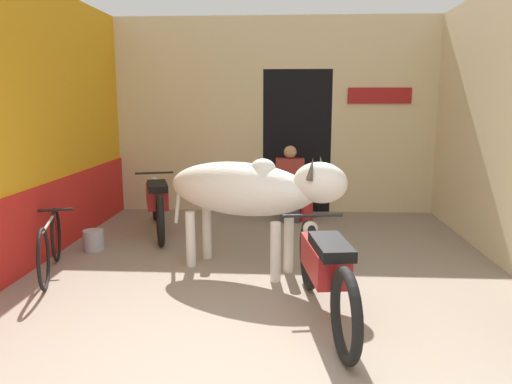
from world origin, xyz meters
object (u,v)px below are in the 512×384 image
object	(u,v)px
motorcycle_near	(325,268)
bucket	(94,240)
shopkeeper_seated	(290,182)
bicycle	(50,245)
motorcycle_far	(157,201)
cow	(249,190)
plastic_stool	(305,206)

from	to	relation	value
motorcycle_near	bucket	xyz separation A→B (m)	(-2.78, 1.87, -0.34)
shopkeeper_seated	bicycle	bearing A→B (deg)	-134.91
motorcycle_near	motorcycle_far	distance (m)	3.56
cow	bucket	size ratio (longest dim) A/B	8.14
cow	motorcycle_near	world-z (taller)	cow
bicycle	plastic_stool	size ratio (longest dim) A/B	3.54
bicycle	bucket	xyz separation A→B (m)	(0.13, 0.89, -0.20)
cow	motorcycle_near	size ratio (longest dim) A/B	0.99
motorcycle_far	plastic_stool	size ratio (longest dim) A/B	4.87
motorcycle_far	bucket	world-z (taller)	motorcycle_far
motorcycle_near	bicycle	distance (m)	3.07
shopkeeper_seated	motorcycle_far	bearing A→B (deg)	-156.94
motorcycle_near	bicycle	bearing A→B (deg)	161.29
cow	plastic_stool	size ratio (longest dim) A/B	4.91
motorcycle_near	plastic_stool	size ratio (longest dim) A/B	4.96
motorcycle_far	shopkeeper_seated	world-z (taller)	shopkeeper_seated
motorcycle_far	bicycle	distance (m)	1.96
cow	plastic_stool	distance (m)	2.60
plastic_stool	bicycle	bearing A→B (deg)	-137.46
motorcycle_far	plastic_stool	bearing A→B (deg)	20.77
shopkeeper_seated	bucket	xyz separation A→B (m)	(-2.50, -1.75, -0.49)
bucket	motorcycle_far	bearing A→B (deg)	57.73
plastic_stool	motorcycle_near	bearing A→B (deg)	-89.65
bicycle	bucket	distance (m)	0.92
bicycle	motorcycle_near	bearing A→B (deg)	-18.71
cow	bicycle	distance (m)	2.26
motorcycle_near	motorcycle_far	world-z (taller)	motorcycle_near
motorcycle_near	motorcycle_far	bearing A→B (deg)	127.92
plastic_stool	shopkeeper_seated	bearing A→B (deg)	-178.42
motorcycle_far	shopkeeper_seated	xyz separation A→B (m)	(1.91, 0.81, 0.15)
bicycle	plastic_stool	distance (m)	3.91
motorcycle_near	bucket	bearing A→B (deg)	145.99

